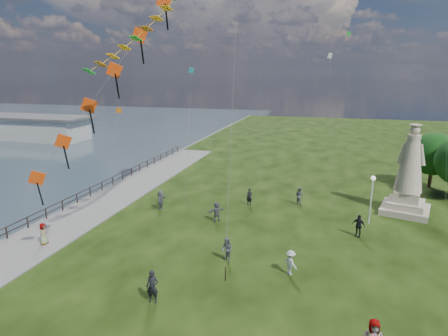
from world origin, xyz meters
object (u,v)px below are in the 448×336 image
(person_10, at_px, (44,235))
(person_2, at_px, (291,263))
(person_1, at_px, (227,250))
(person_6, at_px, (249,197))
(person_11, at_px, (217,212))
(lamppost, at_px, (372,190))
(person_0, at_px, (152,287))
(statue, at_px, (409,180))
(person_5, at_px, (161,200))
(person_9, at_px, (358,226))
(person_7, at_px, (299,196))
(pier_pavilion, at_px, (17,127))

(person_10, bearing_deg, person_2, -88.88)
(person_10, bearing_deg, person_1, -85.86)
(person_6, relative_size, person_11, 0.95)
(lamppost, distance_m, person_0, 18.79)
(statue, bearing_deg, person_6, -157.86)
(lamppost, distance_m, person_5, 17.74)
(person_10, bearing_deg, person_11, -55.50)
(person_0, relative_size, person_2, 1.17)
(person_0, height_order, person_2, person_0)
(person_9, bearing_deg, person_7, 153.51)
(person_1, height_order, person_2, person_1)
(pier_pavilion, relative_size, person_1, 18.62)
(person_5, bearing_deg, person_10, 149.81)
(person_1, distance_m, person_9, 10.50)
(person_0, xyz_separation_m, person_11, (-0.02, 11.63, -0.07))
(person_6, bearing_deg, person_7, 31.12)
(pier_pavilion, bearing_deg, person_9, -26.71)
(pier_pavilion, relative_size, person_2, 19.38)
(pier_pavilion, distance_m, statue, 68.92)
(statue, distance_m, lamppost, 4.87)
(person_0, xyz_separation_m, person_7, (6.14, 17.60, -0.09))
(person_2, bearing_deg, lamppost, -77.59)
(person_0, distance_m, person_6, 16.27)
(person_7, bearing_deg, lamppost, -172.16)
(person_0, bearing_deg, person_11, 84.09)
(person_7, bearing_deg, person_2, 129.46)
(person_0, relative_size, person_11, 1.09)
(person_1, bearing_deg, person_9, 75.16)
(person_0, bearing_deg, person_10, 152.65)
(person_9, distance_m, person_10, 22.70)
(person_6, height_order, person_7, person_7)
(person_5, relative_size, person_6, 1.11)
(person_0, distance_m, person_2, 8.27)
(person_11, bearing_deg, person_5, -61.31)
(person_0, distance_m, person_9, 16.02)
(lamppost, distance_m, person_7, 6.98)
(statue, distance_m, person_9, 7.87)
(pier_pavilion, relative_size, person_9, 17.59)
(pier_pavilion, bearing_deg, person_1, -35.23)
(statue, bearing_deg, person_1, -120.49)
(statue, relative_size, person_9, 4.53)
(person_2, relative_size, person_5, 0.88)
(person_6, bearing_deg, person_9, -12.78)
(person_1, xyz_separation_m, person_5, (-8.21, 7.59, 0.07))
(lamppost, relative_size, person_0, 2.23)
(pier_pavilion, relative_size, lamppost, 7.42)
(person_2, bearing_deg, person_7, -46.15)
(person_6, distance_m, person_7, 4.62)
(pier_pavilion, bearing_deg, person_6, -26.85)
(person_2, height_order, person_5, person_5)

